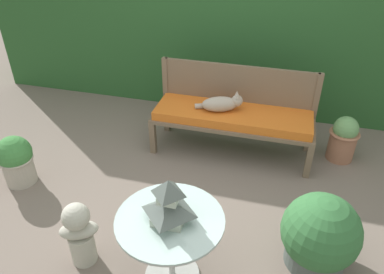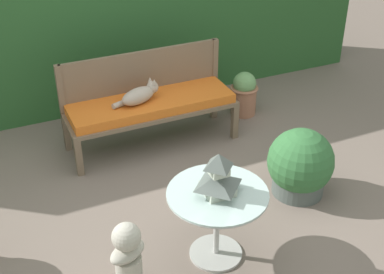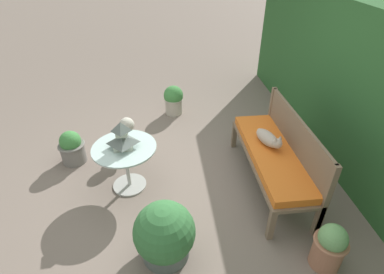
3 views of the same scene
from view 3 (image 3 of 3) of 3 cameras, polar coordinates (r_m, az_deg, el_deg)
ground at (r=3.82m, az=-1.58°, el=-7.76°), size 30.00×30.00×0.00m
foliage_hedge_back at (r=4.09m, az=32.05°, el=6.21°), size 6.40×0.75×1.97m
garden_bench at (r=3.61m, az=14.88°, el=-3.41°), size 1.66×0.54×0.50m
bench_backrest at (r=3.58m, az=19.12°, el=-0.19°), size 1.66×0.06×0.90m
cat at (r=3.61m, az=14.36°, el=-0.28°), size 0.49×0.27×0.21m
patio_table at (r=3.51m, az=-12.58°, el=-3.48°), size 0.73×0.73×0.58m
pagoda_birdhouse at (r=3.36m, az=-13.12°, el=0.03°), size 0.27×0.27×0.32m
garden_bust at (r=4.17m, az=-12.06°, el=0.38°), size 0.32×0.26×0.55m
potted_plant_table_far at (r=5.07m, az=-3.53°, el=7.13°), size 0.33×0.33×0.50m
potted_plant_bench_right at (r=3.09m, az=24.73°, el=-18.41°), size 0.31×0.31×0.49m
potted_plant_patio_mid at (r=2.88m, az=-5.25°, el=-18.04°), size 0.57×0.57×0.61m
potted_plant_hedge_corner at (r=4.26m, az=-21.89°, el=-1.88°), size 0.35×0.35×0.46m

